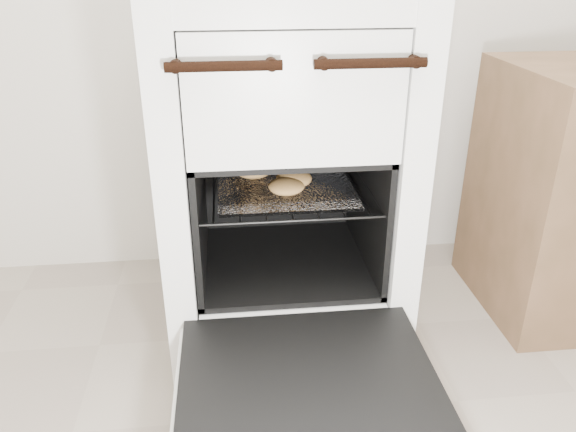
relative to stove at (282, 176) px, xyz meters
name	(u,v)px	position (x,y,z in m)	size (l,w,h in m)	color
stove	(282,176)	(0.00, 0.00, 0.00)	(0.66, 0.73, 1.01)	white
oven_door	(307,378)	(0.00, -0.55, -0.27)	(0.59, 0.46, 0.04)	black
oven_rack	(285,188)	(0.00, -0.07, -0.01)	(0.48, 0.46, 0.01)	black
foil_sheet	(285,188)	(0.00, -0.09, 0.00)	(0.37, 0.33, 0.01)	white
baked_rolls	(274,176)	(-0.03, -0.07, 0.03)	(0.26, 0.28, 0.05)	tan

